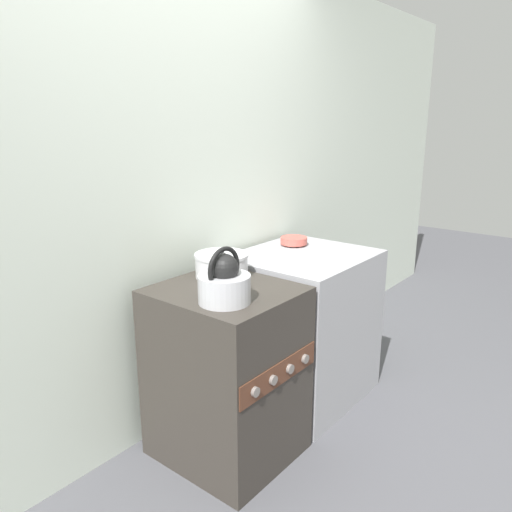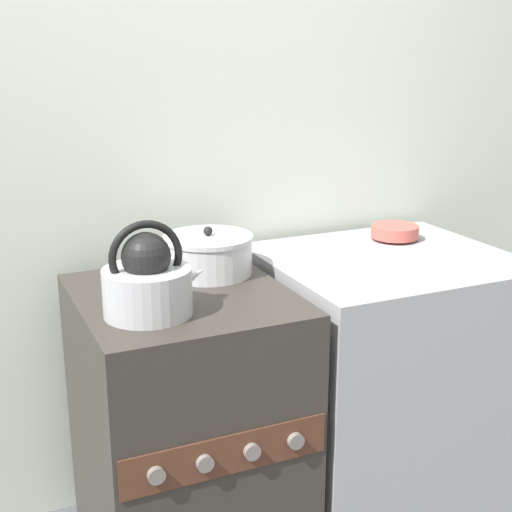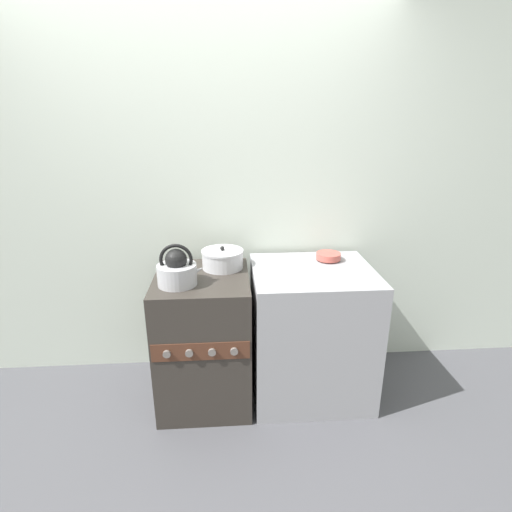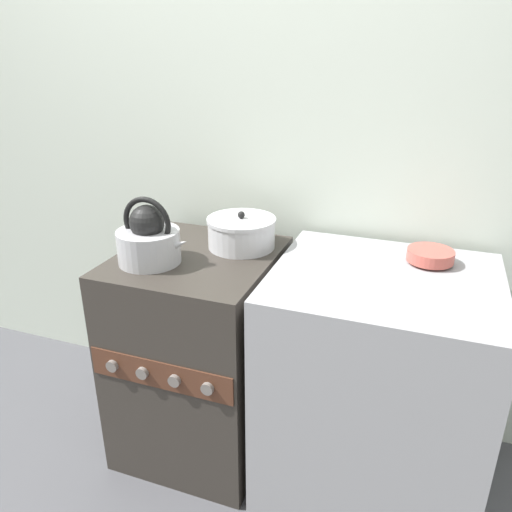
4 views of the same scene
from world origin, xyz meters
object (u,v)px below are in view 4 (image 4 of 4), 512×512
enamel_bowl (430,256)px  cooking_pot (242,233)px  kettle (149,239)px  stove (201,352)px

enamel_bowl → cooking_pot: bearing=-176.3°
kettle → enamel_bowl: size_ratio=1.71×
cooking_pot → kettle: bearing=-135.4°
kettle → enamel_bowl: kettle is taller
stove → enamel_bowl: size_ratio=5.29×
kettle → cooking_pot: bearing=44.6°
cooking_pot → enamel_bowl: size_ratio=1.65×
stove → cooking_pot: size_ratio=3.21×
kettle → stove: bearing=41.7°
stove → cooking_pot: bearing=47.2°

